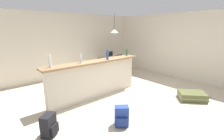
% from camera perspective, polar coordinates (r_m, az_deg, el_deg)
% --- Properties ---
extents(ground_plane, '(13.00, 13.00, 0.05)m').
position_cam_1_polar(ground_plane, '(4.73, 3.58, -10.02)').
color(ground_plane, beige).
extents(wall_back, '(6.60, 0.10, 2.50)m').
position_cam_1_polar(wall_back, '(6.85, -14.56, 8.30)').
color(wall_back, beige).
rests_on(wall_back, ground_plane).
extents(wall_right, '(0.10, 6.00, 2.50)m').
position_cam_1_polar(wall_right, '(6.98, 20.32, 7.97)').
color(wall_right, beige).
rests_on(wall_right, ground_plane).
extents(partition_half_wall, '(2.80, 0.20, 1.01)m').
position_cam_1_polar(partition_half_wall, '(4.65, -5.78, -3.52)').
color(partition_half_wall, beige).
rests_on(partition_half_wall, ground_plane).
extents(bar_countertop, '(2.96, 0.40, 0.05)m').
position_cam_1_polar(bar_countertop, '(4.51, -5.95, 2.89)').
color(bar_countertop, '#93704C').
rests_on(bar_countertop, partition_half_wall).
extents(bottle_white, '(0.06, 0.06, 0.29)m').
position_cam_1_polar(bottle_white, '(3.96, -20.95, 2.90)').
color(bottle_white, silver).
rests_on(bottle_white, bar_countertop).
extents(bottle_clear, '(0.06, 0.06, 0.23)m').
position_cam_1_polar(bottle_clear, '(4.26, -10.86, 3.95)').
color(bottle_clear, silver).
rests_on(bottle_clear, bar_countertop).
extents(bottle_blue, '(0.07, 0.07, 0.28)m').
position_cam_1_polar(bottle_blue, '(4.65, -1.59, 5.37)').
color(bottle_blue, '#284C89').
rests_on(bottle_blue, bar_countertop).
extents(bottle_green, '(0.07, 0.07, 0.23)m').
position_cam_1_polar(bottle_green, '(5.34, 5.20, 6.21)').
color(bottle_green, '#2D6B38').
rests_on(bottle_green, bar_countertop).
extents(dining_table, '(1.10, 0.80, 0.74)m').
position_cam_1_polar(dining_table, '(6.83, 0.71, 3.61)').
color(dining_table, '#332319').
rests_on(dining_table, ground_plane).
extents(dining_chair_near_partition, '(0.47, 0.47, 0.93)m').
position_cam_1_polar(dining_chair_near_partition, '(6.38, 3.19, 1.61)').
color(dining_chair_near_partition, black).
rests_on(dining_chair_near_partition, ground_plane).
extents(dining_chair_far_side, '(0.45, 0.45, 0.93)m').
position_cam_1_polar(dining_chair_far_side, '(7.33, -1.48, 3.33)').
color(dining_chair_far_side, black).
rests_on(dining_chair_far_side, ground_plane).
extents(pendant_lamp, '(0.34, 0.34, 0.80)m').
position_cam_1_polar(pendant_lamp, '(6.77, 0.80, 13.45)').
color(pendant_lamp, black).
extents(suitcase_flat_olive, '(0.83, 0.84, 0.22)m').
position_cam_1_polar(suitcase_flat_olive, '(5.08, 26.15, -8.12)').
color(suitcase_flat_olive, '#51562D').
rests_on(suitcase_flat_olive, ground_plane).
extents(backpack_blue, '(0.34, 0.34, 0.42)m').
position_cam_1_polar(backpack_blue, '(3.43, 3.36, -15.88)').
color(backpack_blue, '#233D93').
rests_on(backpack_blue, ground_plane).
extents(backpack_black, '(0.34, 0.34, 0.42)m').
position_cam_1_polar(backpack_black, '(3.36, -21.13, -17.66)').
color(backpack_black, black).
rests_on(backpack_black, ground_plane).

